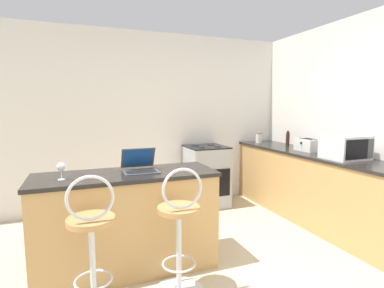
# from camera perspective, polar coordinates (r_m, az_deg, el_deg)

# --- Properties ---
(wall_back) EXTENTS (12.00, 0.06, 2.60)m
(wall_back) POSITION_cam_1_polar(r_m,az_deg,el_deg) (4.59, -7.23, 4.45)
(wall_back) COLOR silver
(wall_back) RESTS_ON ground_plane
(breakfast_bar) EXTENTS (1.62, 0.59, 0.92)m
(breakfast_bar) POSITION_cam_1_polar(r_m,az_deg,el_deg) (2.91, -12.18, -14.25)
(breakfast_bar) COLOR tan
(breakfast_bar) RESTS_ON ground_plane
(counter_right) EXTENTS (0.62, 3.05, 0.92)m
(counter_right) POSITION_cam_1_polar(r_m,az_deg,el_deg) (4.22, 23.00, -7.89)
(counter_right) COLOR tan
(counter_right) RESTS_ON ground_plane
(bar_stool_near) EXTENTS (0.40, 0.40, 1.06)m
(bar_stool_near) POSITION_cam_1_polar(r_m,az_deg,el_deg) (2.39, -18.49, -18.28)
(bar_stool_near) COLOR silver
(bar_stool_near) RESTS_ON ground_plane
(bar_stool_far) EXTENTS (0.40, 0.40, 1.06)m
(bar_stool_far) POSITION_cam_1_polar(r_m,az_deg,el_deg) (2.49, -2.41, -16.79)
(bar_stool_far) COLOR silver
(bar_stool_far) RESTS_ON ground_plane
(laptop) EXTENTS (0.31, 0.31, 0.21)m
(laptop) POSITION_cam_1_polar(r_m,az_deg,el_deg) (2.82, -9.92, -4.03)
(laptop) COLOR #47474C
(laptop) RESTS_ON breakfast_bar
(microwave) EXTENTS (0.44, 0.38, 0.27)m
(microwave) POSITION_cam_1_polar(r_m,az_deg,el_deg) (3.83, 27.20, -0.54)
(microwave) COLOR white
(microwave) RESTS_ON counter_right
(toaster) EXTENTS (0.23, 0.32, 0.17)m
(toaster) POSITION_cam_1_polar(r_m,az_deg,el_deg) (4.32, 21.18, -0.16)
(toaster) COLOR silver
(toaster) RESTS_ON counter_right
(stove_range) EXTENTS (0.59, 0.60, 0.92)m
(stove_range) POSITION_cam_1_polar(r_m,az_deg,el_deg) (4.61, 2.71, -6.07)
(stove_range) COLOR #9EA3A8
(stove_range) RESTS_ON ground_plane
(storage_jar) EXTENTS (0.10, 0.10, 0.17)m
(storage_jar) POSITION_cam_1_polar(r_m,az_deg,el_deg) (5.02, 12.60, 1.18)
(storage_jar) COLOR silver
(storage_jar) RESTS_ON counter_right
(pepper_mill) EXTENTS (0.06, 0.06, 0.23)m
(pepper_mill) POSITION_cam_1_polar(r_m,az_deg,el_deg) (4.76, 17.77, 0.97)
(pepper_mill) COLOR #331E14
(pepper_mill) RESTS_ON counter_right
(wine_glass_tall) EXTENTS (0.07, 0.07, 0.14)m
(wine_glass_tall) POSITION_cam_1_polar(r_m,az_deg,el_deg) (2.67, -23.68, -4.12)
(wine_glass_tall) COLOR silver
(wine_glass_tall) RESTS_ON breakfast_bar
(mug_white) EXTENTS (0.09, 0.07, 0.09)m
(mug_white) POSITION_cam_1_polar(r_m,az_deg,el_deg) (4.64, 19.79, -0.06)
(mug_white) COLOR white
(mug_white) RESTS_ON counter_right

